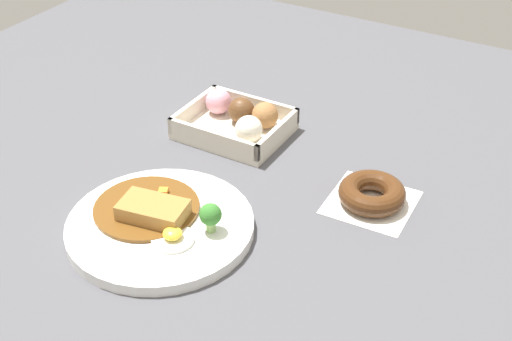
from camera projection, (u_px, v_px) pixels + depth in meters
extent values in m
plane|color=#4C4C51|center=(216.00, 197.00, 1.13)|extent=(1.60, 1.60, 0.00)
cylinder|color=white|center=(160.00, 226.00, 1.05)|extent=(0.28, 0.28, 0.02)
cylinder|color=brown|center=(147.00, 208.00, 1.07)|extent=(0.16, 0.16, 0.01)
cube|color=#A87538|center=(153.00, 210.00, 1.04)|extent=(0.11, 0.07, 0.02)
cylinder|color=white|center=(173.00, 239.00, 1.01)|extent=(0.06, 0.06, 0.00)
ellipsoid|color=yellow|center=(172.00, 233.00, 1.01)|extent=(0.03, 0.03, 0.02)
cylinder|color=#8CB766|center=(211.00, 226.00, 1.03)|extent=(0.01, 0.01, 0.02)
sphere|color=#387A2D|center=(210.00, 214.00, 1.01)|extent=(0.03, 0.03, 0.03)
cube|color=orange|center=(163.00, 193.00, 1.10)|extent=(0.02, 0.02, 0.01)
cube|color=beige|center=(235.00, 131.00, 1.29)|extent=(0.19, 0.15, 0.01)
cube|color=beige|center=(278.00, 134.00, 1.24)|extent=(0.01, 0.15, 0.03)
cube|color=beige|center=(194.00, 109.00, 1.31)|extent=(0.01, 0.15, 0.03)
cube|color=beige|center=(254.00, 104.00, 1.33)|extent=(0.19, 0.01, 0.03)
cube|color=beige|center=(213.00, 139.00, 1.22)|extent=(0.19, 0.01, 0.03)
sphere|color=#9E6B3D|center=(265.00, 115.00, 1.27)|extent=(0.05, 0.05, 0.05)
sphere|color=brown|center=(241.00, 111.00, 1.29)|extent=(0.05, 0.05, 0.05)
sphere|color=pink|center=(218.00, 101.00, 1.32)|extent=(0.05, 0.05, 0.05)
sphere|color=silver|center=(249.00, 129.00, 1.23)|extent=(0.05, 0.05, 0.05)
cube|color=white|center=(371.00, 202.00, 1.12)|extent=(0.14, 0.14, 0.00)
torus|color=#4C2B14|center=(372.00, 193.00, 1.11)|extent=(0.11, 0.11, 0.03)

